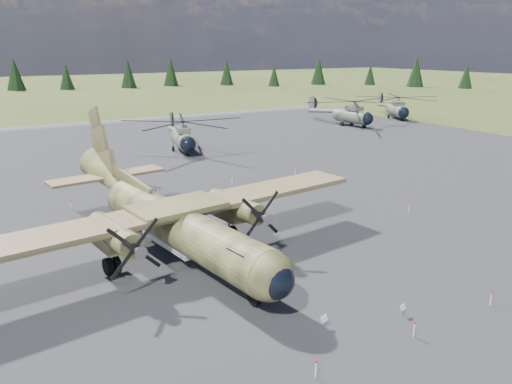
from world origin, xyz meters
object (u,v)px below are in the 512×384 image
transport_plane (170,216)px  helicopter_mid (352,108)px  helicopter_near (183,130)px  helicopter_far (397,103)px

transport_plane → helicopter_mid: 62.20m
transport_plane → helicopter_near: bearing=58.6°
helicopter_mid → helicopter_far: 14.39m
transport_plane → helicopter_near: (14.47, 31.67, 0.32)m
helicopter_near → transport_plane: bearing=-102.0°
transport_plane → helicopter_mid: size_ratio=1.31×
helicopter_mid → helicopter_far: bearing=4.7°
helicopter_mid → helicopter_far: (14.14, 2.67, -0.13)m
transport_plane → helicopter_near: size_ratio=1.36×
helicopter_mid → helicopter_far: helicopter_mid is taller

